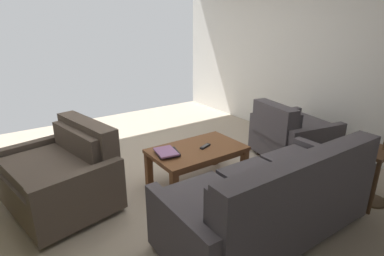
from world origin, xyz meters
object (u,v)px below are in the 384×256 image
at_px(end_table, 368,160).
at_px(tv_remote, 205,146).
at_px(coffee_table, 197,154).
at_px(coffee_mug, 365,143).
at_px(sofa_main, 273,200).
at_px(book_stack, 167,152).
at_px(loveseat_near, 63,173).
at_px(armchair_side, 291,135).

relative_size(end_table, tv_remote, 3.58).
distance_m(coffee_table, end_table, 1.74).
relative_size(coffee_table, coffee_mug, 10.14).
bearing_deg(sofa_main, book_stack, -73.98).
bearing_deg(loveseat_near, sofa_main, 130.53).
bearing_deg(coffee_mug, end_table, 141.93).
relative_size(sofa_main, book_stack, 6.17).
bearing_deg(tv_remote, armchair_side, 174.04).
relative_size(end_table, book_stack, 1.96).
bearing_deg(tv_remote, coffee_mug, 130.99).
xyz_separation_m(coffee_table, coffee_mug, (-1.13, 1.23, 0.27)).
height_order(sofa_main, loveseat_near, sofa_main).
relative_size(coffee_table, book_stack, 3.42).
bearing_deg(book_stack, coffee_table, 172.35).
bearing_deg(sofa_main, armchair_side, -146.70).
bearing_deg(coffee_table, sofa_main, 88.62).
distance_m(loveseat_near, book_stack, 1.05).
height_order(sofa_main, coffee_table, sofa_main).
xyz_separation_m(sofa_main, coffee_table, (-0.03, -1.11, -0.00)).
bearing_deg(sofa_main, end_table, 172.89).
height_order(end_table, tv_remote, end_table).
bearing_deg(book_stack, sofa_main, 106.02).
relative_size(loveseat_near, armchair_side, 1.23).
bearing_deg(sofa_main, coffee_table, -91.38).
distance_m(book_stack, tv_remote, 0.46).
relative_size(loveseat_near, tv_remote, 7.60).
bearing_deg(end_table, loveseat_near, -33.74).
distance_m(end_table, coffee_mug, 0.19).
height_order(coffee_mug, tv_remote, coffee_mug).
bearing_deg(coffee_table, end_table, 133.06).
bearing_deg(loveseat_near, end_table, 146.26).
relative_size(loveseat_near, coffee_table, 1.21).
bearing_deg(coffee_table, coffee_mug, 132.72).
bearing_deg(sofa_main, tv_remote, -96.14).
bearing_deg(tv_remote, coffee_table, -16.55).
xyz_separation_m(coffee_mug, book_stack, (1.49, -1.27, -0.18)).
bearing_deg(book_stack, tv_remote, 170.53).
relative_size(armchair_side, coffee_mug, 10.03).
bearing_deg(armchair_side, loveseat_near, -11.95).
relative_size(end_table, armchair_side, 0.58).
distance_m(loveseat_near, end_table, 3.03).
xyz_separation_m(coffee_mug, tv_remote, (1.04, -1.20, -0.19)).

